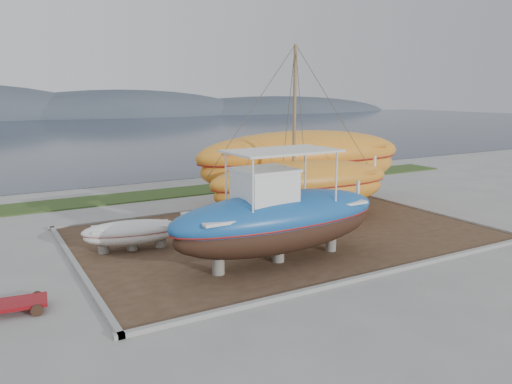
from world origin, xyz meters
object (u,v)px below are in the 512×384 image
blue_caique (279,207)px  white_dinghy (132,236)px  orange_sailboat (303,137)px  orange_bare_hull (303,169)px  red_trailer (19,306)px

blue_caique → white_dinghy: blue_caique is taller
orange_sailboat → orange_bare_hull: orange_sailboat is taller
blue_caique → red_trailer: blue_caique is taller
blue_caique → white_dinghy: (-4.43, 4.20, -1.55)m
white_dinghy → blue_caique: bearing=-33.2°
blue_caique → orange_bare_hull: (6.43, 7.60, -0.08)m
orange_sailboat → red_trailer: 14.35m
orange_bare_hull → red_trailer: size_ratio=5.40×
blue_caique → orange_bare_hull: blue_caique is taller
white_dinghy → orange_sailboat: size_ratio=0.42×
orange_sailboat → white_dinghy: bearing=-171.5°
orange_bare_hull → red_trailer: orange_bare_hull is taller
blue_caique → red_trailer: size_ratio=3.82×
orange_bare_hull → red_trailer: (-15.44, -7.39, -1.96)m
orange_sailboat → orange_bare_hull: bearing=62.3°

